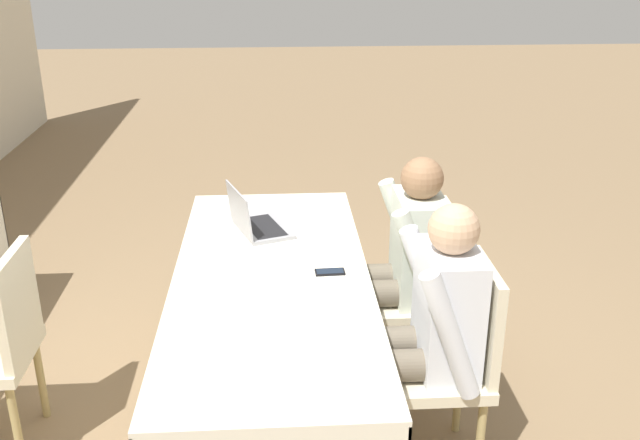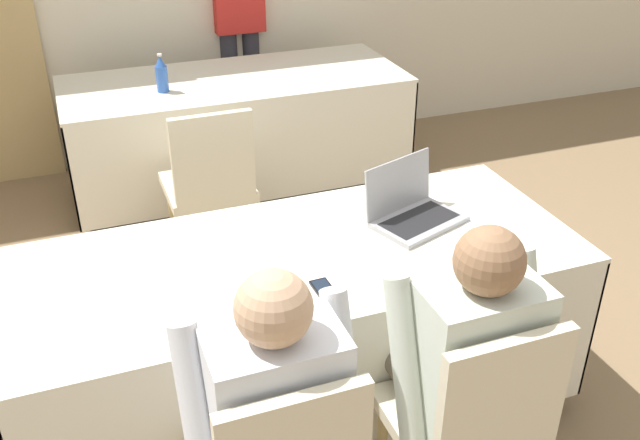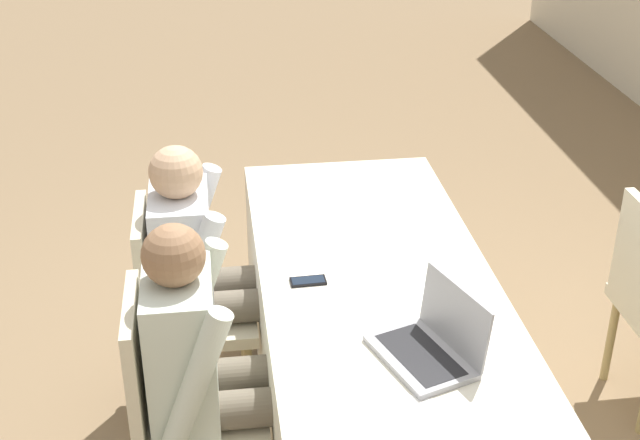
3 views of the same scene
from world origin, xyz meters
The scene contains 11 objects.
ground_plane centered at (0.00, 0.00, 0.00)m, with size 24.00×24.00×0.00m, color #846B4C.
conference_table_near centered at (0.00, 0.00, 0.58)m, with size 2.06×0.85×0.76m.
laptop centered at (0.49, 0.07, 0.80)m, with size 0.40×0.35×0.23m.
cell_phone centered at (0.00, -0.25, 0.77)m, with size 0.07×0.13×0.01m.
paper_beside_laptop centered at (0.81, 0.04, 0.76)m, with size 0.31×0.35×0.00m.
paper_centre_table centered at (-0.43, -0.08, 0.76)m, with size 0.23×0.31×0.00m.
paper_left_edge centered at (0.09, 0.02, 0.76)m, with size 0.25×0.32×0.00m.
chair_near_left centered at (-0.31, -0.73, 0.51)m, with size 0.44×0.44×0.92m.
chair_near_right centered at (0.31, -0.73, 0.51)m, with size 0.44×0.44×0.92m.
person_checkered_shirt centered at (-0.31, -0.63, 0.67)m, with size 0.50×0.52×1.18m.
person_white_shirt centered at (0.31, -0.63, 0.67)m, with size 0.50×0.52×1.18m.
Camera 3 is at (2.70, -0.57, 2.45)m, focal length 50.00 mm.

